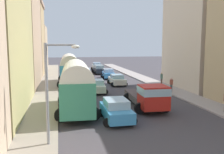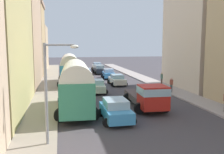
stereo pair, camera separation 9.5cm
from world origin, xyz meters
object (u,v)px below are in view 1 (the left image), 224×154
(car_1, at_px, (108,74))
(car_4, at_px, (116,110))
(car_7, at_px, (79,69))
(cargo_truck_0, at_px, (148,96))
(car_3, at_px, (97,67))
(car_2, at_px, (99,69))
(streetlamp_near, at_px, (52,84))
(pedestrian_4, at_px, (171,85))
(parked_bus_0, at_px, (76,84))
(car_5, at_px, (97,86))
(pedestrian_3, at_px, (162,79))
(car_0, at_px, (117,80))
(parked_bus_1, at_px, (70,68))
(car_6, at_px, (86,73))

(car_1, bearing_deg, car_4, -99.64)
(car_1, distance_m, car_7, 9.97)
(cargo_truck_0, bearing_deg, car_3, 89.10)
(car_1, xyz_separation_m, car_2, (-0.43, 6.86, 0.03))
(streetlamp_near, bearing_deg, pedestrian_4, 44.68)
(parked_bus_0, xyz_separation_m, cargo_truck_0, (5.91, -0.50, -1.07))
(car_3, xyz_separation_m, streetlamp_near, (-8.13, -38.92, 2.54))
(car_5, distance_m, pedestrian_3, 9.08)
(parked_bus_0, relative_size, streetlamp_near, 1.49)
(car_2, height_order, car_4, car_2)
(car_1, relative_size, car_7, 0.95)
(car_2, distance_m, car_3, 6.04)
(car_0, distance_m, car_3, 19.58)
(car_7, bearing_deg, streetlamp_near, -96.61)
(car_5, relative_size, pedestrian_4, 2.18)
(parked_bus_1, distance_m, car_2, 13.31)
(car_1, bearing_deg, car_7, 113.73)
(parked_bus_1, bearing_deg, pedestrian_4, -38.17)
(car_1, xyz_separation_m, pedestrian_4, (4.55, -13.53, 0.20))
(pedestrian_4, bearing_deg, car_7, 110.71)
(parked_bus_0, xyz_separation_m, pedestrian_3, (11.55, 10.04, -1.18))
(car_0, distance_m, car_2, 13.55)
(car_6, xyz_separation_m, car_7, (-0.47, 8.36, 0.02))
(cargo_truck_0, height_order, car_4, cargo_truck_0)
(car_5, relative_size, pedestrian_3, 2.04)
(pedestrian_3, bearing_deg, car_4, -124.59)
(parked_bus_0, height_order, car_4, parked_bus_0)
(car_1, relative_size, car_3, 0.88)
(car_5, height_order, car_6, car_6)
(streetlamp_near, bearing_deg, cargo_truck_0, 39.03)
(car_6, bearing_deg, car_0, -65.33)
(car_2, relative_size, car_7, 1.04)
(car_5, xyz_separation_m, pedestrian_3, (8.77, 2.30, 0.32))
(cargo_truck_0, bearing_deg, car_4, -143.57)
(cargo_truck_0, xyz_separation_m, car_7, (-3.54, 28.98, -0.35))
(car_2, bearing_deg, car_7, 147.70)
(parked_bus_1, relative_size, car_2, 2.23)
(car_4, height_order, pedestrian_3, pedestrian_3)
(streetlamp_near, bearing_deg, car_0, 67.59)
(car_4, xyz_separation_m, car_5, (0.18, 10.69, -0.03))
(parked_bus_0, distance_m, car_4, 4.19)
(car_6, bearing_deg, car_1, -12.26)
(car_2, bearing_deg, car_0, -88.64)
(car_3, distance_m, pedestrian_4, 26.80)
(car_2, xyz_separation_m, car_6, (-3.10, -6.10, 0.00))
(car_0, height_order, streetlamp_near, streetlamp_near)
(car_6, relative_size, car_7, 1.02)
(parked_bus_0, relative_size, car_5, 2.16)
(car_4, distance_m, car_6, 23.07)
(car_1, bearing_deg, cargo_truck_0, -91.37)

